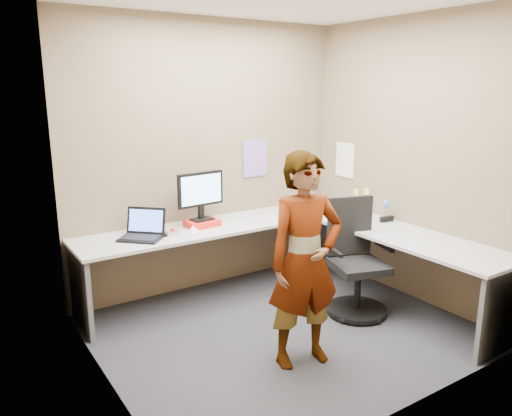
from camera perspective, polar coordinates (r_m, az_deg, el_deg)
ground at (r=4.44m, az=3.19°, el=-13.72°), size 3.00×3.00×0.00m
wall_back at (r=5.09m, az=-5.38°, el=5.82°), size 3.00×0.00×3.00m
wall_right at (r=5.04m, az=17.32°, el=5.17°), size 0.00×2.70×2.70m
wall_left at (r=3.34m, az=-17.64°, el=1.05°), size 0.00×2.70×2.70m
desk at (r=4.74m, az=4.76°, el=-4.21°), size 2.98×2.58×0.73m
paper_ream at (r=4.85m, az=-6.15°, el=-1.72°), size 0.32×0.25×0.06m
monitor at (r=4.79m, az=-6.34°, el=1.83°), size 0.49×0.16×0.46m
laptop at (r=4.56m, az=-12.76°, el=-2.52°), size 0.47×0.46×0.26m
trackball_mouse at (r=4.59m, az=-9.56°, el=-2.80°), size 0.12×0.08×0.07m
origami at (r=4.70m, az=-7.14°, el=-2.26°), size 0.10×0.10×0.06m
stapler at (r=5.14m, az=14.70°, el=-1.23°), size 0.15×0.06×0.05m
flower at (r=5.15m, az=14.67°, el=0.12°), size 0.07×0.07×0.22m
calendar_purple at (r=5.36m, az=-0.10°, el=5.75°), size 0.30×0.01×0.40m
calendar_white at (r=5.65m, az=10.14°, el=5.43°), size 0.01×0.28×0.38m
sticky_note_a at (r=5.46m, az=12.52°, el=1.82°), size 0.01×0.07×0.07m
sticky_note_b at (r=5.52m, az=12.08°, el=0.60°), size 0.01×0.07×0.07m
sticky_note_c at (r=5.44m, az=12.96°, el=0.15°), size 0.01×0.07×0.07m
sticky_note_d at (r=5.56m, az=11.40°, el=1.80°), size 0.01×0.07×0.07m
office_chair at (r=4.70m, az=11.28°, el=-6.72°), size 0.60×0.58×1.04m
person at (r=3.68m, az=5.63°, el=-6.03°), size 0.64×0.48×1.61m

